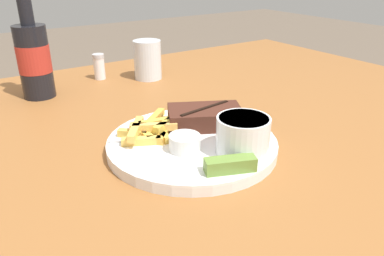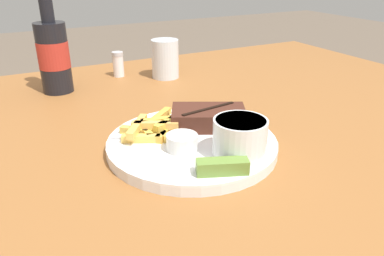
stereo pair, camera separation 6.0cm
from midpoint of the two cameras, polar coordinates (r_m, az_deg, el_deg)
The scene contains 11 objects.
dining_table at distance 0.65m, azimuth -2.67°, elevation -8.49°, with size 1.51×1.21×0.75m.
dinner_plate at distance 0.61m, azimuth -2.81°, elevation -2.55°, with size 0.28×0.28×0.02m.
steak_portion at distance 0.65m, azimuth -0.64°, elevation 1.65°, with size 0.15×0.12×0.03m.
fries_pile at distance 0.63m, azimuth -8.60°, elevation -0.17°, with size 0.12×0.12×0.02m.
coleslaw_cup at distance 0.55m, azimuth 4.72°, elevation -0.88°, with size 0.08×0.08×0.06m.
dipping_sauce_cup at distance 0.57m, azimuth -4.14°, elevation -2.21°, with size 0.05×0.05×0.02m.
pickle_spear at distance 0.51m, azimuth 2.53°, elevation -5.70°, with size 0.07×0.05×0.02m.
fork_utensil at distance 0.61m, azimuth -9.59°, elevation -1.82°, with size 0.12×0.08×0.00m.
beer_bottle at distance 0.90m, azimuth -24.79°, elevation 9.79°, with size 0.07×0.07×0.25m.
drinking_glass at distance 0.98m, azimuth -8.55°, elevation 10.22°, with size 0.07×0.07×0.10m.
salt_shaker at distance 1.01m, azimuth -15.65°, elevation 9.00°, with size 0.03×0.03×0.07m.
Camera 1 is at (-0.30, -0.45, 1.04)m, focal length 35.00 mm.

